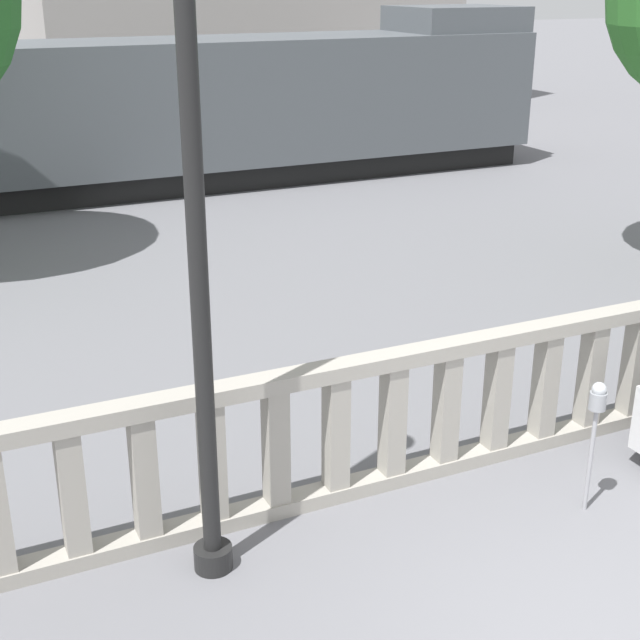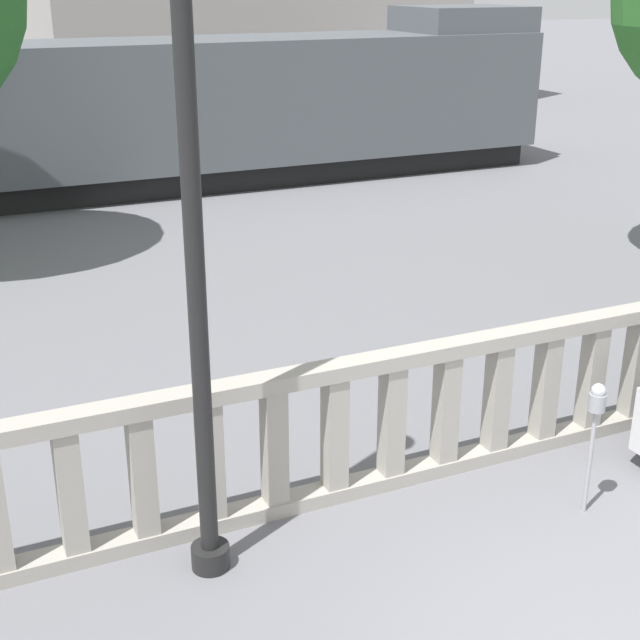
% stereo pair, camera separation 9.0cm
% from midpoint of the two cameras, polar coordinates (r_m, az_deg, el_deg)
% --- Properties ---
extents(balustrade, '(14.24, 0.24, 1.38)m').
position_cam_midpoint_polar(balustrade, '(8.57, 6.10, -5.98)').
color(balustrade, '#9E998E').
rests_on(balustrade, ground).
extents(lamppost, '(0.34, 0.34, 5.62)m').
position_cam_midpoint_polar(lamppost, '(6.41, -8.40, 6.99)').
color(lamppost, black).
rests_on(lamppost, ground).
extents(parking_meter, '(0.15, 0.15, 1.29)m').
position_cam_midpoint_polar(parking_meter, '(8.22, 16.98, -5.59)').
color(parking_meter, '#99999E').
rests_on(parking_meter, ground).
extents(train_near, '(19.59, 2.77, 3.87)m').
position_cam_midpoint_polar(train_near, '(20.68, -11.41, 12.87)').
color(train_near, black).
rests_on(train_near, ground).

